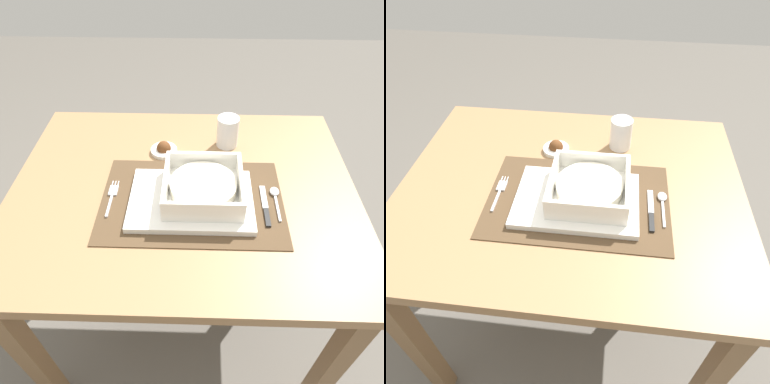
# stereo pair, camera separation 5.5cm
# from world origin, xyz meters

# --- Properties ---
(ground_plane) EXTENTS (6.00, 6.00, 0.00)m
(ground_plane) POSITION_xyz_m (0.00, 0.00, 0.00)
(ground_plane) COLOR #59544C
(dining_table) EXTENTS (0.92, 0.73, 0.71)m
(dining_table) POSITION_xyz_m (0.00, 0.00, 0.61)
(dining_table) COLOR #936D47
(dining_table) RESTS_ON ground
(placemat) EXTENTS (0.46, 0.31, 0.00)m
(placemat) POSITION_xyz_m (0.03, -0.05, 0.72)
(placemat) COLOR #4C3823
(placemat) RESTS_ON dining_table
(serving_plate) EXTENTS (0.31, 0.21, 0.02)m
(serving_plate) POSITION_xyz_m (0.02, -0.06, 0.72)
(serving_plate) COLOR white
(serving_plate) RESTS_ON placemat
(porridge_bowl) EXTENTS (0.19, 0.19, 0.06)m
(porridge_bowl) POSITION_xyz_m (0.05, -0.04, 0.75)
(porridge_bowl) COLOR white
(porridge_bowl) RESTS_ON serving_plate
(fork) EXTENTS (0.02, 0.13, 0.00)m
(fork) POSITION_xyz_m (-0.18, -0.04, 0.72)
(fork) COLOR silver
(fork) RESTS_ON placemat
(spoon) EXTENTS (0.02, 0.12, 0.01)m
(spoon) POSITION_xyz_m (0.24, -0.03, 0.72)
(spoon) COLOR silver
(spoon) RESTS_ON placemat
(butter_knife) EXTENTS (0.01, 0.14, 0.01)m
(butter_knife) POSITION_xyz_m (0.21, -0.08, 0.72)
(butter_knife) COLOR black
(butter_knife) RESTS_ON placemat
(drinking_glass) EXTENTS (0.06, 0.06, 0.09)m
(drinking_glass) POSITION_xyz_m (0.12, 0.19, 0.75)
(drinking_glass) COLOR white
(drinking_glass) RESTS_ON dining_table
(condiment_saucer) EXTENTS (0.08, 0.08, 0.04)m
(condiment_saucer) POSITION_xyz_m (-0.06, 0.15, 0.72)
(condiment_saucer) COLOR white
(condiment_saucer) RESTS_ON dining_table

